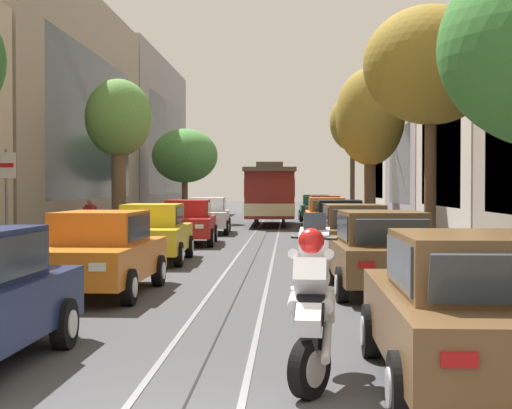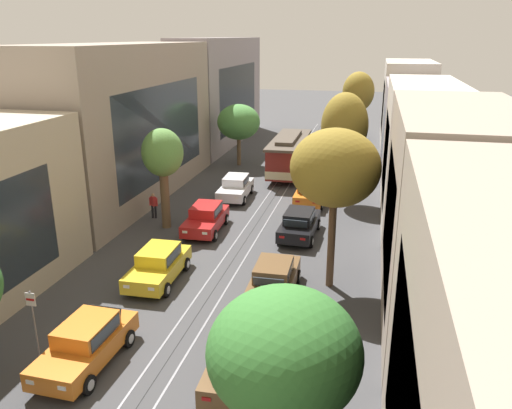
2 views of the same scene
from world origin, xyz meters
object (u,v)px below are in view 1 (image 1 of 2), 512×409
street_tree_kerb_right_mid (370,118)px  parked_car_brown_second_right (381,251)px  parked_car_yellow_mid_left (152,233)px  cable_car_trolley (270,194)px  street_tree_kerb_left_mid (185,156)px  parked_car_white_fifth_left (207,215)px  parked_car_black_fourth_right (340,222)px  parked_car_brown_mid_right (354,233)px  parked_car_orange_fifth_right (326,215)px  street_tree_kerb_right_second (431,66)px  parked_car_red_fourth_left (188,222)px  parked_car_red_sixth_right (324,211)px  street_sign_post (6,205)px  parked_car_brown_near_right (471,309)px  street_tree_kerb_left_second (118,122)px  street_tree_kerb_right_fourth (353,123)px  parked_car_green_far_right (315,208)px  parked_car_orange_second_left (100,252)px  pedestrian_on_right_pavement (90,217)px  motorcycle_with_rider (312,296)px

street_tree_kerb_right_mid → parked_car_brown_second_right: bearing=-95.3°
parked_car_yellow_mid_left → cable_car_trolley: bearing=82.1°
street_tree_kerb_left_mid → parked_car_white_fifth_left: bearing=-76.6°
parked_car_black_fourth_right → cable_car_trolley: bearing=102.2°
parked_car_brown_mid_right → parked_car_orange_fifth_right: 13.22m
parked_car_brown_mid_right → street_tree_kerb_right_second: bearing=32.7°
parked_car_orange_fifth_right → street_tree_kerb_left_mid: bearing=128.7°
parked_car_red_fourth_left → parked_car_red_sixth_right: bearing=68.0°
parked_car_yellow_mid_left → parked_car_brown_mid_right: 5.46m
parked_car_red_fourth_left → street_sign_post: 13.37m
parked_car_brown_near_right → parked_car_black_fourth_right: same height
parked_car_yellow_mid_left → parked_car_brown_second_right: (5.50, -5.98, 0.00)m
street_tree_kerb_left_second → street_tree_kerb_right_second: size_ratio=0.82×
street_tree_kerb_right_second → street_tree_kerb_right_fourth: street_tree_kerb_right_fourth is taller
parked_car_brown_near_right → parked_car_green_far_right: 38.96m
parked_car_yellow_mid_left → parked_car_brown_mid_right: (5.46, -0.16, 0.00)m
parked_car_brown_mid_right → street_tree_kerb_right_second: street_tree_kerb_right_second is taller
cable_car_trolley → parked_car_black_fourth_right: bearing=-77.8°
street_sign_post → parked_car_green_far_right: bearing=78.0°
parked_car_brown_near_right → street_tree_kerb_right_second: street_tree_kerb_right_second is taller
parked_car_yellow_mid_left → street_tree_kerb_right_mid: bearing=62.3°
parked_car_yellow_mid_left → street_tree_kerb_right_second: 9.16m
parked_car_brown_mid_right → street_tree_kerb_right_second: (2.30, 1.48, 4.68)m
parked_car_orange_fifth_right → street_tree_kerb_left_second: street_tree_kerb_left_second is taller
parked_car_red_fourth_left → parked_car_green_far_right: bearing=74.9°
parked_car_orange_second_left → parked_car_white_fifth_left: same height
cable_car_trolley → street_sign_post: 26.90m
parked_car_brown_mid_right → street_sign_post: (-7.03, -6.56, 0.91)m
street_tree_kerb_left_second → street_tree_kerb_left_mid: bearing=89.0°
parked_car_black_fourth_right → parked_car_red_sixth_right: (0.06, 13.22, 0.00)m
parked_car_brown_near_right → pedestrian_on_right_pavement: pedestrian_on_right_pavement is taller
parked_car_red_sixth_right → cable_car_trolley: 3.00m
street_tree_kerb_right_second → parked_car_white_fifth_left: bearing=123.1°
street_tree_kerb_left_second → street_tree_kerb_right_fourth: bearing=64.4°
parked_car_red_sixth_right → street_tree_kerb_left_mid: 8.57m
street_tree_kerb_right_fourth → street_tree_kerb_right_second: bearing=-89.9°
street_tree_kerb_left_mid → street_sign_post: 29.18m
parked_car_red_sixth_right → street_tree_kerb_right_second: (2.15, -18.75, 4.68)m
street_tree_kerb_left_mid → street_sign_post: (0.52, -29.10, -2.07)m
street_tree_kerb_right_fourth → street_tree_kerb_left_second: bearing=-115.6°
street_tree_kerb_left_second → cable_car_trolley: (5.11, 13.22, -2.70)m
parked_car_green_far_right → street_tree_kerb_right_mid: size_ratio=0.59×
street_tree_kerb_left_second → parked_car_orange_second_left: bearing=-79.2°
parked_car_red_fourth_left → street_tree_kerb_left_second: bearing=177.8°
parked_car_black_fourth_right → street_tree_kerb_left_second: street_tree_kerb_left_second is taller
parked_car_white_fifth_left → street_sign_post: bearing=-95.0°
street_tree_kerb_left_second → street_tree_kerb_right_mid: 12.28m
parked_car_red_fourth_left → parked_car_green_far_right: (5.21, 19.34, 0.00)m
street_tree_kerb_right_second → motorcycle_with_rider: size_ratio=3.87×
parked_car_brown_second_right → parked_car_white_fifth_left: bearing=105.7°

